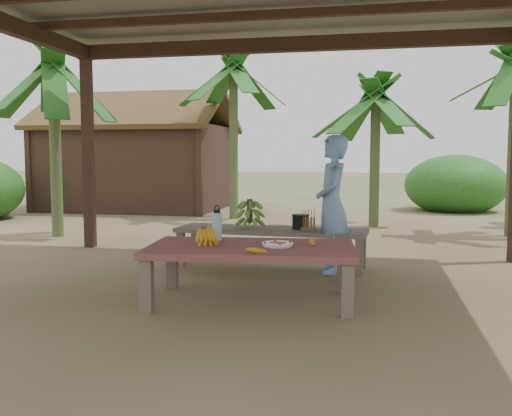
% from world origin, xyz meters
% --- Properties ---
extents(ground, '(80.00, 80.00, 0.00)m').
position_xyz_m(ground, '(0.00, 0.00, 0.00)').
color(ground, brown).
rests_on(ground, ground).
extents(work_table, '(1.89, 1.17, 0.50)m').
position_xyz_m(work_table, '(0.07, -0.21, 0.43)').
color(work_table, brown).
rests_on(work_table, ground).
extents(bench, '(2.23, 0.73, 0.45)m').
position_xyz_m(bench, '(-0.04, 1.39, 0.39)').
color(bench, brown).
rests_on(bench, ground).
extents(ripe_banana_bunch, '(0.32, 0.29, 0.17)m').
position_xyz_m(ripe_banana_bunch, '(-0.37, -0.20, 0.58)').
color(ripe_banana_bunch, gold).
rests_on(ripe_banana_bunch, work_table).
extents(plate, '(0.27, 0.27, 0.04)m').
position_xyz_m(plate, '(0.30, -0.21, 0.52)').
color(plate, white).
rests_on(plate, work_table).
extents(loose_banana_front, '(0.18, 0.11, 0.04)m').
position_xyz_m(loose_banana_front, '(0.19, -0.58, 0.52)').
color(loose_banana_front, gold).
rests_on(loose_banana_front, work_table).
extents(loose_banana_side, '(0.10, 0.16, 0.04)m').
position_xyz_m(loose_banana_side, '(0.59, -0.05, 0.52)').
color(loose_banana_side, gold).
rests_on(loose_banana_side, work_table).
extents(water_flask, '(0.09, 0.09, 0.33)m').
position_xyz_m(water_flask, '(-0.32, 0.06, 0.64)').
color(water_flask, '#42B8D0').
rests_on(water_flask, work_table).
extents(green_banana_stalk, '(0.33, 0.33, 0.35)m').
position_xyz_m(green_banana_stalk, '(-0.29, 1.40, 0.63)').
color(green_banana_stalk, '#598C2D').
rests_on(green_banana_stalk, bench).
extents(cooking_pot, '(0.19, 0.19, 0.16)m').
position_xyz_m(cooking_pot, '(0.30, 1.39, 0.53)').
color(cooking_pot, black).
rests_on(cooking_pot, bench).
extents(skewer_rack, '(0.18, 0.09, 0.24)m').
position_xyz_m(skewer_rack, '(0.40, 1.31, 0.57)').
color(skewer_rack, '#A57F47').
rests_on(skewer_rack, bench).
extents(woman, '(0.45, 0.61, 1.52)m').
position_xyz_m(woman, '(0.67, 1.21, 0.76)').
color(woman, '#6E9AD1').
rests_on(woman, ground).
extents(hut, '(4.40, 3.43, 2.85)m').
position_xyz_m(hut, '(-4.50, 8.00, 1.10)').
color(hut, black).
rests_on(hut, ground).
extents(banana_plant_n, '(1.80, 1.80, 2.63)m').
position_xyz_m(banana_plant_n, '(1.13, 5.54, 2.15)').
color(banana_plant_n, '#596638').
rests_on(banana_plant_n, ground).
extents(banana_plant_nw, '(1.80, 1.80, 3.33)m').
position_xyz_m(banana_plant_nw, '(-1.70, 6.30, 2.84)').
color(banana_plant_nw, '#596638').
rests_on(banana_plant_nw, ground).
extents(banana_plant_w, '(1.80, 1.80, 2.92)m').
position_xyz_m(banana_plant_w, '(-3.85, 3.20, 2.44)').
color(banana_plant_w, '#596638').
rests_on(banana_plant_w, ground).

